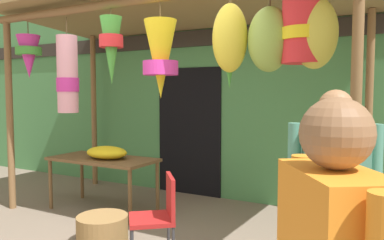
{
  "coord_description": "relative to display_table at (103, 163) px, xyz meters",
  "views": [
    {
      "loc": [
        2.37,
        -3.02,
        1.59
      ],
      "look_at": [
        -0.01,
        1.34,
        1.25
      ],
      "focal_mm": 35.2,
      "sensor_mm": 36.0,
      "label": 1
    }
  ],
  "objects": [
    {
      "name": "customer_foreground",
      "position": [
        3.14,
        -1.28,
        0.3
      ],
      "size": [
        0.57,
        0.34,
        1.62
      ],
      "color": "#4C8E7A",
      "rests_on": "ground_plane"
    },
    {
      "name": "shop_facade",
      "position": [
        1.12,
        1.44,
        1.32
      ],
      "size": [
        11.61,
        0.29,
        3.94
      ],
      "color": "#47844C",
      "rests_on": "ground_plane"
    },
    {
      "name": "market_stall_canopy",
      "position": [
        1.18,
        0.03,
        1.79
      ],
      "size": [
        4.87,
        2.14,
        2.84
      ],
      "color": "brown",
      "rests_on": "ground_plane"
    },
    {
      "name": "display_table",
      "position": [
        0.0,
        0.0,
        0.0
      ],
      "size": [
        1.48,
        0.69,
        0.72
      ],
      "color": "brown",
      "rests_on": "ground_plane"
    },
    {
      "name": "folding_chair",
      "position": [
        1.6,
        -1.02,
        -0.15
      ],
      "size": [
        0.56,
        0.56,
        0.84
      ],
      "color": "#AD1E1E",
      "rests_on": "ground_plane"
    },
    {
      "name": "flower_heap_on_table",
      "position": [
        0.1,
        -0.03,
        0.16
      ],
      "size": [
        0.6,
        0.42,
        0.17
      ],
      "color": "yellow",
      "rests_on": "display_table"
    },
    {
      "name": "wicker_basket_by_table",
      "position": [
        0.78,
        -0.89,
        -0.5
      ],
      "size": [
        0.54,
        0.54,
        0.3
      ],
      "primitive_type": "cylinder",
      "color": "olive",
      "rests_on": "ground_plane"
    }
  ]
}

